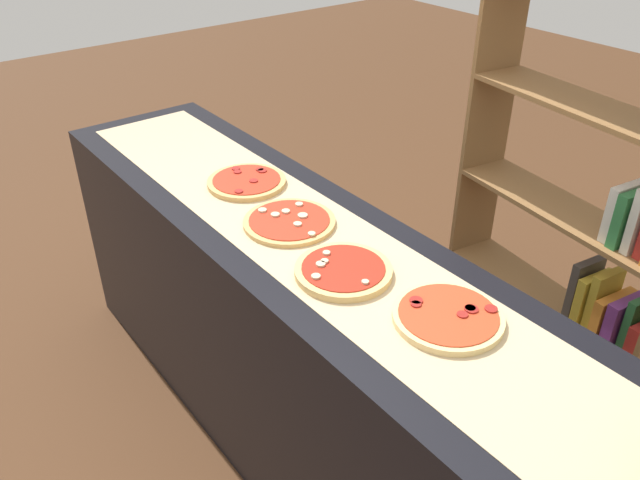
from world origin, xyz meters
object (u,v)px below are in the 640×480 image
object	(u,v)px
pizza_pepperoni_0	(247,182)
bookshelf	(593,244)
pizza_mushroom_1	(290,221)
pizza_pepperoni_3	(448,316)
pizza_mushroom_2	(343,271)

from	to	relation	value
pizza_pepperoni_0	bookshelf	distance (m)	1.24
pizza_mushroom_1	pizza_pepperoni_3	distance (m)	0.63
bookshelf	pizza_pepperoni_3	bearing A→B (deg)	-82.37
pizza_mushroom_1	pizza_mushroom_2	bearing A→B (deg)	-8.02
pizza_mushroom_1	bookshelf	size ratio (longest dim) A/B	0.18
pizza_pepperoni_0	pizza_mushroom_1	world-z (taller)	pizza_pepperoni_0
pizza_pepperoni_3	pizza_pepperoni_0	bearing A→B (deg)	179.99
pizza_mushroom_2	pizza_mushroom_1	bearing A→B (deg)	171.98
pizza_pepperoni_3	pizza_mushroom_1	bearing A→B (deg)	-176.70
pizza_pepperoni_3	bookshelf	distance (m)	0.93
pizza_mushroom_2	bookshelf	distance (m)	1.02
pizza_mushroom_1	pizza_pepperoni_3	world-z (taller)	pizza_pepperoni_3
pizza_pepperoni_0	pizza_mushroom_2	size ratio (longest dim) A/B	1.01
pizza_mushroom_2	pizza_pepperoni_3	size ratio (longest dim) A/B	0.97
pizza_pepperoni_0	pizza_mushroom_1	distance (m)	0.32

